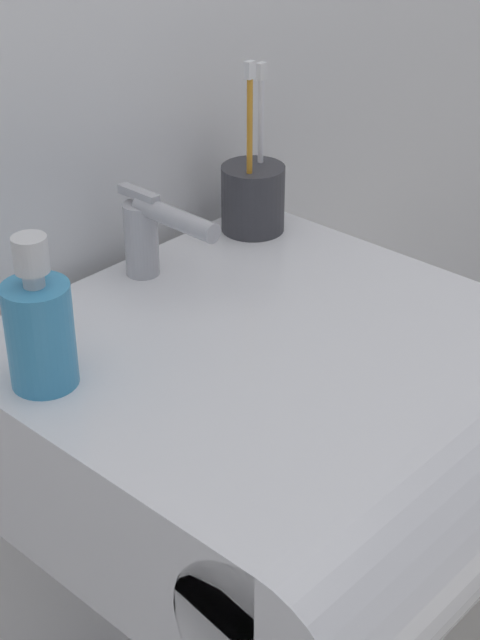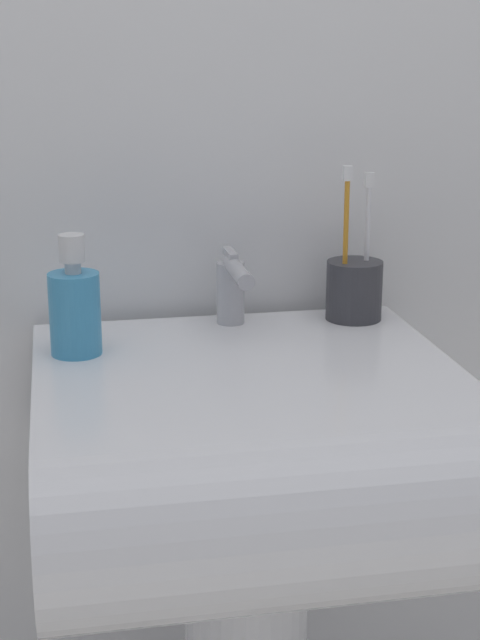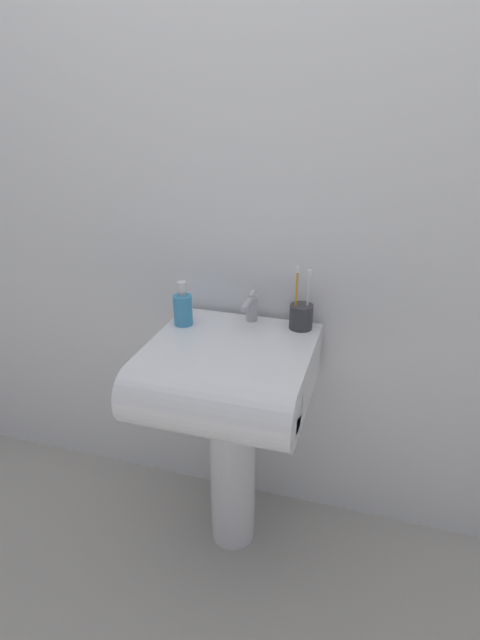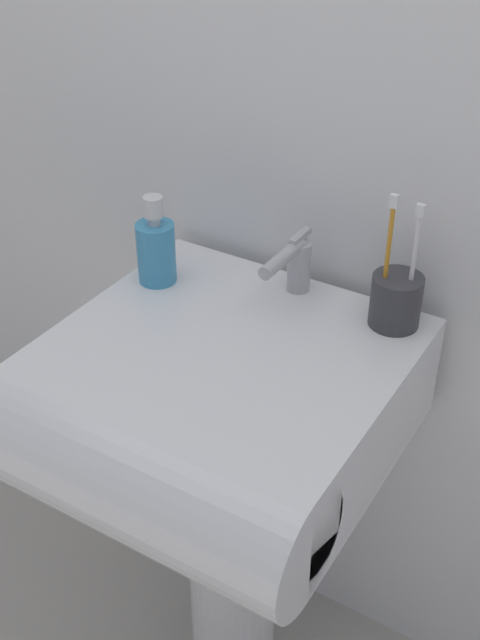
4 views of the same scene
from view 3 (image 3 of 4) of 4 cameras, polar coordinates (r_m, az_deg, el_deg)
name	(u,v)px [view 3 (image 3 of 4)]	position (r m, az deg, el deg)	size (l,w,h in m)	color
ground_plane	(233,533)	(2.07, -0.79, -23.18)	(6.00, 6.00, 0.00)	#ADA89E
wall_back	(256,203)	(1.69, 1.79, 13.23)	(5.00, 0.05, 2.40)	white
sink_pedestal	(233,467)	(1.85, -0.85, -16.48)	(0.16, 0.16, 0.64)	white
sink_basin	(226,377)	(1.56, -1.65, -6.56)	(0.51, 0.54, 0.18)	white
faucet	(251,307)	(1.69, 1.22, 1.52)	(0.04, 0.14, 0.10)	#B7B7BC
toothbrush_cup	(301,316)	(1.66, 7.00, 0.49)	(0.08, 0.08, 0.22)	#38383D
soap_bottle	(183,308)	(1.69, -6.55, 1.36)	(0.06, 0.06, 0.15)	#3F99CC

